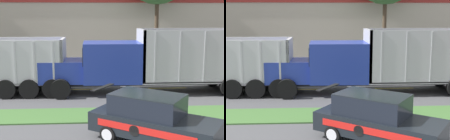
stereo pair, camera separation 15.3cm
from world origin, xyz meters
TOP-DOWN VIEW (x-y plane):
  - grass_verge at (0.00, 7.72)m, footprint 120.00×2.05m
  - centre_line_4 at (-1.53, 12.74)m, footprint 2.40×0.14m
  - centre_line_5 at (3.87, 12.74)m, footprint 2.40×0.14m
  - dump_truck_trail at (1.60, 11.86)m, footprint 12.38×2.85m
  - rally_car at (1.33, 4.65)m, footprint 4.63×3.95m
  - store_building_backdrop at (-0.33, 33.63)m, footprint 39.79×12.10m

SIDE VIEW (x-z plane):
  - centre_line_4 at x=-1.53m, z-range 0.00..0.01m
  - centre_line_5 at x=3.87m, z-range 0.00..0.01m
  - grass_verge at x=0.00m, z-range 0.00..0.06m
  - rally_car at x=1.33m, z-range -0.01..1.75m
  - dump_truck_trail at x=1.60m, z-range -0.21..3.44m
  - store_building_backdrop at x=-0.33m, z-range 0.00..6.57m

